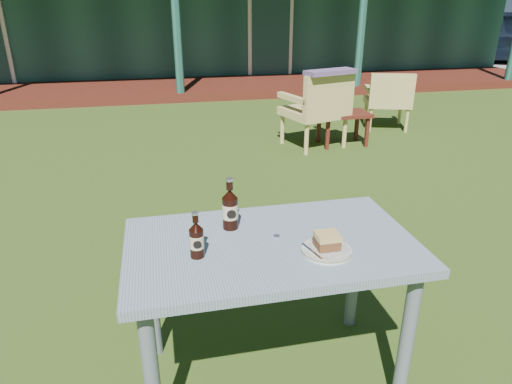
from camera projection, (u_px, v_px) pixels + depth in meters
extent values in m
plane|color=#334916|center=(221.00, 225.00, 3.61)|extent=(80.00, 80.00, 0.00)
cube|color=#1C4A3E|center=(166.00, 14.00, 11.65)|extent=(15.00, 6.00, 2.60)
cube|color=#491A11|center=(178.00, 89.00, 8.62)|extent=(15.00, 1.80, 0.16)
cylinder|color=#1C4A3E|center=(177.00, 27.00, 7.45)|extent=(0.14, 0.14, 2.45)
cylinder|color=#1C4A3E|center=(362.00, 25.00, 8.09)|extent=(0.14, 0.14, 2.45)
cube|color=white|center=(270.00, 33.00, 9.44)|extent=(0.95, 0.06, 2.00)
cube|color=#193D38|center=(271.00, 33.00, 9.42)|extent=(0.80, 0.04, 1.85)
imported|color=black|center=(509.00, 36.00, 12.49)|extent=(4.55, 3.30, 1.44)
cube|color=slate|center=(271.00, 246.00, 1.90)|extent=(1.20, 0.70, 0.04)
cylinder|color=slate|center=(152.00, 381.00, 1.70)|extent=(0.06, 0.06, 0.68)
cylinder|color=slate|center=(407.00, 340.00, 1.90)|extent=(0.06, 0.06, 0.68)
cylinder|color=slate|center=(151.00, 296.00, 2.18)|extent=(0.06, 0.06, 0.68)
cylinder|color=slate|center=(354.00, 270.00, 2.39)|extent=(0.06, 0.06, 0.68)
cylinder|color=silver|center=(327.00, 250.00, 1.81)|extent=(0.20, 0.20, 0.01)
cylinder|color=olive|center=(327.00, 249.00, 1.81)|extent=(0.20, 0.20, 0.00)
cube|color=#54321B|center=(327.00, 243.00, 1.81)|extent=(0.09, 0.08, 0.04)
cube|color=tan|center=(327.00, 236.00, 1.80)|extent=(0.09, 0.09, 0.02)
cube|color=silver|center=(312.00, 251.00, 1.79)|extent=(0.05, 0.14, 0.00)
cylinder|color=black|center=(230.00, 213.00, 1.98)|extent=(0.07, 0.07, 0.14)
cone|color=black|center=(230.00, 194.00, 1.94)|extent=(0.07, 0.07, 0.04)
cylinder|color=black|center=(230.00, 185.00, 1.93)|extent=(0.03, 0.03, 0.04)
cylinder|color=silver|center=(229.00, 180.00, 1.92)|extent=(0.03, 0.03, 0.01)
cylinder|color=#C8B78D|center=(230.00, 211.00, 1.97)|extent=(0.07, 0.07, 0.07)
cylinder|color=black|center=(231.00, 214.00, 1.94)|extent=(0.04, 0.00, 0.04)
cylinder|color=black|center=(197.00, 243.00, 1.76)|extent=(0.06, 0.06, 0.12)
cone|color=black|center=(196.00, 226.00, 1.73)|extent=(0.06, 0.06, 0.03)
cylinder|color=black|center=(195.00, 218.00, 1.72)|extent=(0.02, 0.02, 0.03)
cylinder|color=silver|center=(195.00, 213.00, 1.71)|extent=(0.03, 0.03, 0.01)
cylinder|color=#C8B78D|center=(197.00, 241.00, 1.76)|extent=(0.06, 0.06, 0.05)
cylinder|color=black|center=(197.00, 245.00, 1.73)|extent=(0.03, 0.00, 0.03)
cylinder|color=silver|center=(277.00, 236.00, 1.93)|extent=(0.03, 0.03, 0.01)
cube|color=tan|center=(314.00, 112.00, 5.41)|extent=(0.81, 0.78, 0.09)
cube|color=tan|center=(329.00, 94.00, 5.10)|extent=(0.65, 0.27, 0.43)
cube|color=tan|center=(333.00, 94.00, 5.49)|extent=(0.24, 0.57, 0.06)
cube|color=tan|center=(293.00, 98.00, 5.23)|extent=(0.24, 0.57, 0.06)
cylinder|color=tan|center=(319.00, 123.00, 5.83)|extent=(0.05, 0.05, 0.36)
cylinder|color=tan|center=(282.00, 129.00, 5.58)|extent=(0.05, 0.05, 0.36)
cylinder|color=tan|center=(345.00, 133.00, 5.42)|extent=(0.05, 0.05, 0.36)
cylinder|color=tan|center=(306.00, 139.00, 5.17)|extent=(0.05, 0.05, 0.36)
cube|color=tan|center=(387.00, 102.00, 6.21)|extent=(0.70, 0.68, 0.08)
cube|color=tan|center=(392.00, 88.00, 5.91)|extent=(0.56, 0.24, 0.37)
cube|color=tan|center=(407.00, 90.00, 6.14)|extent=(0.21, 0.49, 0.05)
cube|color=tan|center=(369.00, 89.00, 6.18)|extent=(0.21, 0.49, 0.05)
cylinder|color=tan|center=(400.00, 113.00, 6.47)|extent=(0.04, 0.04, 0.31)
cylinder|color=tan|center=(366.00, 112.00, 6.51)|extent=(0.04, 0.04, 0.31)
cylinder|color=tan|center=(407.00, 121.00, 6.06)|extent=(0.04, 0.04, 0.31)
cylinder|color=tan|center=(370.00, 120.00, 6.10)|extent=(0.04, 0.04, 0.31)
cube|color=#614A74|center=(331.00, 72.00, 5.01)|extent=(0.64, 0.37, 0.05)
cube|color=#491A11|center=(344.00, 114.00, 5.46)|extent=(0.60, 0.40, 0.04)
cube|color=#491A11|center=(327.00, 135.00, 5.35)|extent=(0.04, 0.04, 0.36)
cube|color=#491A11|center=(367.00, 132.00, 5.45)|extent=(0.04, 0.04, 0.36)
cube|color=#491A11|center=(319.00, 128.00, 5.62)|extent=(0.04, 0.04, 0.36)
cube|color=#491A11|center=(357.00, 126.00, 5.72)|extent=(0.04, 0.04, 0.36)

